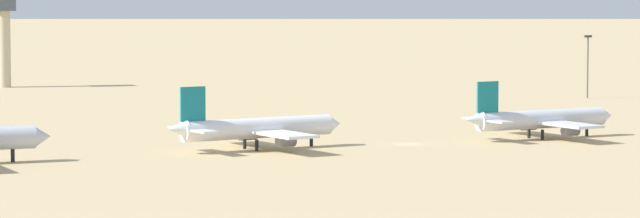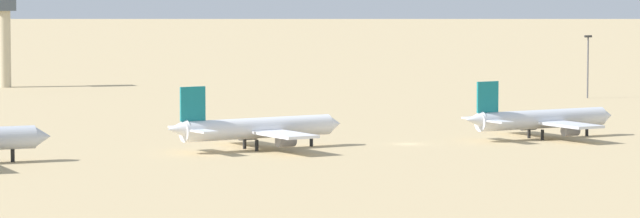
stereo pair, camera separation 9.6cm
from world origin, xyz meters
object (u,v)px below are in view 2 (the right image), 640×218
object	(u,v)px
parked_jet_teal_3	(256,128)
control_tower	(4,28)
parked_jet_teal_4	(540,119)
light_pole_west	(588,61)

from	to	relation	value
parked_jet_teal_3	control_tower	world-z (taller)	control_tower
parked_jet_teal_4	control_tower	bearing A→B (deg)	101.79
parked_jet_teal_4	light_pole_west	size ratio (longest dim) A/B	2.20
control_tower	light_pole_west	xyz separation A→B (m)	(116.63, -83.73, -6.29)
control_tower	light_pole_west	bearing A→B (deg)	-35.67
control_tower	parked_jet_teal_3	bearing A→B (deg)	-87.00
light_pole_west	parked_jet_teal_3	bearing A→B (deg)	-142.89
light_pole_west	parked_jet_teal_4	bearing A→B (deg)	-124.13
parked_jet_teal_3	light_pole_west	distance (m)	135.48
control_tower	light_pole_west	world-z (taller)	control_tower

